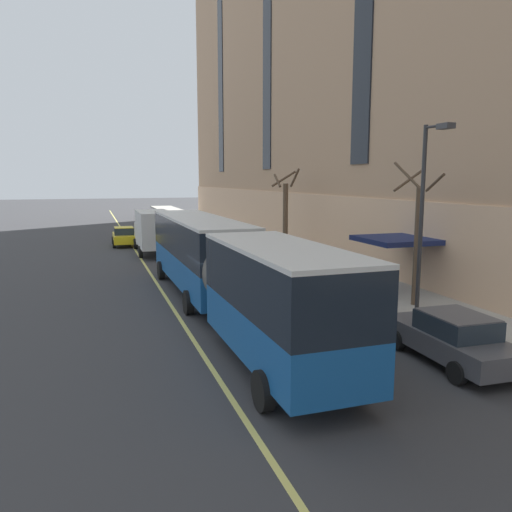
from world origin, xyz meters
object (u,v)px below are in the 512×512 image
Objects in this scene: box_truck at (153,230)px; street_lamp at (426,203)px; street_tree_far_uptown at (285,212)px; parked_car_black_4 at (222,237)px; parked_car_champagne_6 at (262,254)px; parked_car_darkgray_1 at (452,338)px; street_tree_mid_block at (417,235)px; city_bus at (221,264)px; parked_car_black_0 at (201,228)px; parked_car_navy_2 at (336,287)px; taxi_cab at (124,236)px.

box_truck is 22.62m from street_lamp.
street_tree_far_uptown is at bearing -25.56° from box_truck.
street_tree_far_uptown is (2.85, -6.80, 2.37)m from parked_car_black_4.
parked_car_champagne_6 is at bearing -130.66° from street_tree_far_uptown.
street_tree_mid_block is (2.89, 5.88, 2.35)m from parked_car_darkgray_1.
city_bus is 15.88m from street_tree_far_uptown.
parked_car_black_0 is 0.59× the size of box_truck.
parked_car_black_4 is at bearing -88.70° from parked_car_black_0.
parked_car_navy_2 is 0.94× the size of parked_car_black_4.
city_bus is 8.30m from street_tree_mid_block.
parked_car_darkgray_1 is at bearing -90.17° from parked_car_black_4.
taxi_cab is at bearing 95.70° from city_bus.
box_truck is (-5.82, 25.08, 1.02)m from parked_car_darkgray_1.
box_truck is 5.93m from taxi_cab.
city_bus reaches higher than parked_car_black_4.
box_truck is at bearing -156.11° from parked_car_black_4.
street_tree_mid_block is at bearing -90.13° from street_tree_far_uptown.
parked_car_darkgray_1 is at bearing -116.20° from street_tree_mid_block.
parked_car_champagne_6 is at bearing -52.41° from box_truck.
parked_car_navy_2 is 0.70× the size of street_tree_far_uptown.
taxi_cab is (-7.47, -4.78, -0.00)m from parked_car_black_0.
parked_car_black_0 is at bearing 90.34° from parked_car_champagne_6.
city_bus is 4.76× the size of parked_car_navy_2.
city_bus is 2.69× the size of box_truck.
street_tree_far_uptown is (3.02, -14.54, 2.37)m from parked_car_black_0.
taxi_cab is at bearing -147.38° from parked_car_black_0.
parked_car_black_4 is 0.75× the size of street_tree_mid_block.
parked_car_black_4 is at bearing 75.40° from city_bus.
parked_car_black_0 is 7.74m from parked_car_black_4.
street_lamp reaches higher than parked_car_champagne_6.
street_lamp is (-1.10, -16.92, 1.44)m from street_tree_far_uptown.
street_tree_far_uptown is at bearing 49.34° from parked_car_champagne_6.
street_tree_mid_block is (2.99, -29.55, 2.35)m from parked_car_black_0.
taxi_cab is (-7.56, 30.65, -0.00)m from parked_car_darkgray_1.
street_tree_far_uptown reaches higher than parked_car_black_0.
street_lamp is at bearing -119.18° from street_tree_mid_block.
street_tree_mid_block is 1.00× the size of street_tree_far_uptown.
parked_car_darkgray_1 and parked_car_navy_2 have the same top height.
box_truck is 9.79m from street_tree_far_uptown.
street_lamp is (9.39, -26.68, 3.81)m from taxi_cab.
street_tree_far_uptown reaches higher than parked_car_champagne_6.
taxi_cab is at bearing 112.87° from street_tree_mid_block.
street_lamp is at bearing -70.61° from taxi_cab.
parked_car_black_4 is (5.31, 20.39, -1.34)m from city_bus.
parked_car_navy_2 and parked_car_champagne_6 have the same top height.
street_tree_far_uptown reaches higher than city_bus.
street_tree_far_uptown reaches higher than parked_car_darkgray_1.
street_lamp is (1.92, -31.45, 3.81)m from parked_car_black_0.
city_bus is at bearing -120.96° from street_tree_far_uptown.
street_tree_mid_block is 0.83× the size of street_lamp.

